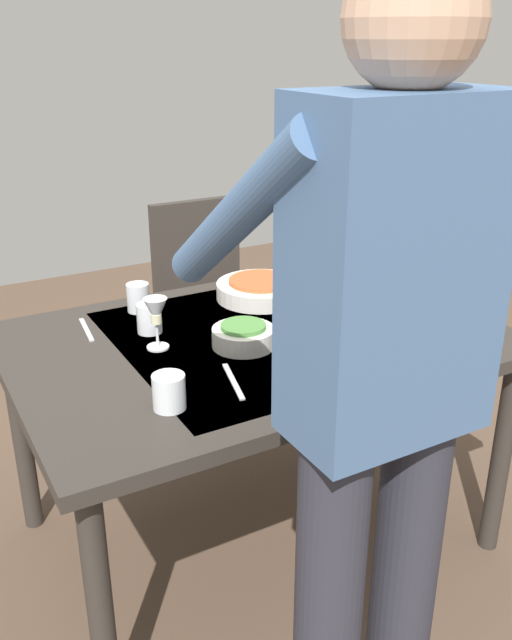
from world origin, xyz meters
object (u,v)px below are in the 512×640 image
object	(u,v)px
dining_table	(256,358)
person_server	(378,382)
water_cup_near_left	(138,298)
side_bowl_salad	(243,335)
wine_bottle	(365,251)
serving_bowl_pasta	(261,289)
water_cup_near_right	(149,318)
wine_glass_left	(329,272)
water_cup_far_right	(403,292)
wine_glass_right	(156,314)
chair_near	(207,295)
dinner_plate_near	(445,339)
water_cup_far_left	(169,392)

from	to	relation	value
dining_table	person_server	bearing A→B (deg)	77.76
water_cup_near_left	side_bowl_salad	bearing A→B (deg)	112.42
wine_bottle	serving_bowl_pasta	xyz separation A→B (m)	(0.42, -0.02, -0.08)
water_cup_near_right	serving_bowl_pasta	size ratio (longest dim) A/B	0.30
wine_glass_left	water_cup_near_left	distance (m)	0.63
water_cup_near_left	water_cup_far_right	distance (m)	0.86
wine_glass_right	wine_bottle	bearing A→B (deg)	-167.82
dining_table	water_cup_near_right	xyz separation A→B (m)	(0.27, -0.18, 0.12)
side_bowl_salad	water_cup_near_right	bearing A→B (deg)	-48.83
wine_bottle	wine_glass_left	world-z (taller)	wine_bottle
water_cup_near_right	chair_near	bearing A→B (deg)	-126.55
chair_near	wine_glass_right	xyz separation A→B (m)	(0.54, 0.81, 0.31)
wine_bottle	serving_bowl_pasta	world-z (taller)	wine_bottle
dining_table	dinner_plate_near	size ratio (longest dim) A/B	6.18
dining_table	water_cup_near_right	size ratio (longest dim) A/B	15.84
dining_table	wine_glass_left	size ratio (longest dim) A/B	9.41
water_cup_near_left	dinner_plate_near	distance (m)	0.96
wine_glass_left	water_cup_near_right	world-z (taller)	wine_glass_left
chair_near	side_bowl_salad	size ratio (longest dim) A/B	5.06
wine_glass_right	water_cup_far_right	bearing A→B (deg)	173.18
wine_bottle	dining_table	bearing A→B (deg)	22.95
side_bowl_salad	person_server	bearing A→B (deg)	82.29
dining_table	wine_glass_left	bearing A→B (deg)	-159.47
chair_near	water_cup_far_left	bearing A→B (deg)	60.86
serving_bowl_pasta	person_server	bearing A→B (deg)	72.01
dinner_plate_near	water_cup_far_right	bearing A→B (deg)	-103.66
water_cup_far_left	dinner_plate_near	distance (m)	0.85
water_cup_near_left	water_cup_near_right	size ratio (longest dim) A/B	1.03
person_server	dining_table	bearing A→B (deg)	-102.24
wine_bottle	water_cup_far_right	bearing A→B (deg)	77.82
wine_glass_left	water_cup_far_right	size ratio (longest dim) A/B	1.41
dining_table	wine_glass_right	bearing A→B (deg)	-11.86
wine_bottle	water_cup_near_left	size ratio (longest dim) A/B	3.20
dining_table	wine_glass_right	distance (m)	0.34
dining_table	dinner_plate_near	distance (m)	0.56
water_cup_near_left	dinner_plate_near	size ratio (longest dim) A/B	0.40
water_cup_far_right	water_cup_near_right	bearing A→B (deg)	-15.24
water_cup_far_left	side_bowl_salad	xyz separation A→B (m)	(-0.32, -0.22, -0.01)
dinner_plate_near	water_cup_near_left	bearing A→B (deg)	-43.35
wine_glass_right	serving_bowl_pasta	size ratio (longest dim) A/B	0.50
water_cup_near_left	water_cup_near_right	bearing A→B (deg)	80.17
person_server	wine_glass_right	distance (m)	0.83
dining_table	person_server	size ratio (longest dim) A/B	0.84
wine_glass_right	dinner_plate_near	bearing A→B (deg)	154.26
water_cup_near_right	side_bowl_salad	world-z (taller)	water_cup_near_right
wine_bottle	water_cup_far_right	distance (m)	0.30
person_server	water_cup_far_left	size ratio (longest dim) A/B	19.47
water_cup_far_left	wine_glass_right	bearing A→B (deg)	-107.09
water_cup_far_left	side_bowl_salad	size ratio (longest dim) A/B	0.48
person_server	water_cup_far_right	size ratio (longest dim) A/B	15.76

